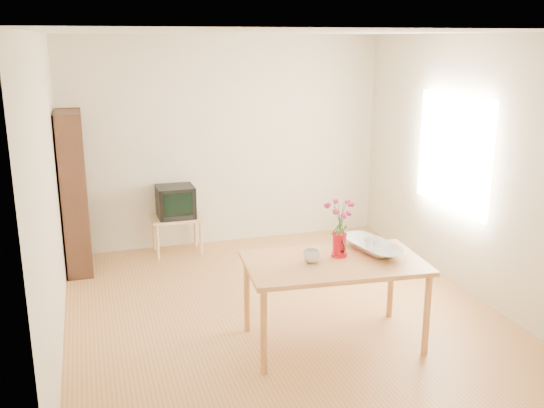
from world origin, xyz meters
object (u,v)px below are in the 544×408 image
object	(u,v)px
pitcher	(339,246)
mug	(311,256)
television	(175,201)
table	(334,269)
bowl	(373,227)

from	to	relation	value
pitcher	mug	xyz separation A→B (m)	(-0.28, -0.07, -0.04)
pitcher	mug	world-z (taller)	pitcher
pitcher	television	bearing A→B (deg)	115.55
pitcher	television	size ratio (longest dim) A/B	0.48
table	pitcher	world-z (taller)	pitcher
table	bowl	world-z (taller)	bowl
television	pitcher	bearing A→B (deg)	-69.35
table	pitcher	xyz separation A→B (m)	(0.08, 0.10, 0.17)
pitcher	mug	size ratio (longest dim) A/B	1.54
table	television	bearing A→B (deg)	113.80
bowl	table	bearing A→B (deg)	-161.89
mug	television	bearing A→B (deg)	-94.62
mug	bowl	size ratio (longest dim) A/B	0.30
table	bowl	xyz separation A→B (m)	(0.41, 0.14, 0.30)
pitcher	bowl	bearing A→B (deg)	9.80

